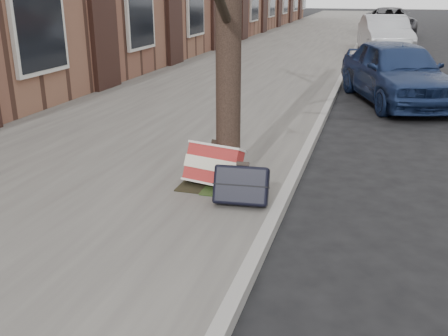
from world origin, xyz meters
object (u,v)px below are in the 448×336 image
(suitcase_red, at_px, (213,165))
(suitcase_navy, at_px, (241,185))
(car_near_front, at_px, (396,71))
(car_near_mid, at_px, (384,35))

(suitcase_red, relative_size, suitcase_navy, 1.12)
(car_near_front, distance_m, car_near_mid, 8.31)
(suitcase_navy, xyz_separation_m, car_near_front, (1.59, 6.21, 0.30))
(suitcase_red, xyz_separation_m, suitcase_navy, (0.44, -0.42, -0.02))
(suitcase_red, height_order, car_near_front, car_near_front)
(suitcase_navy, bearing_deg, suitcase_red, 129.86)
(suitcase_navy, height_order, car_near_front, car_near_front)
(suitcase_navy, relative_size, car_near_front, 0.15)
(car_near_mid, bearing_deg, suitcase_red, -106.37)
(suitcase_red, relative_size, car_near_front, 0.17)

